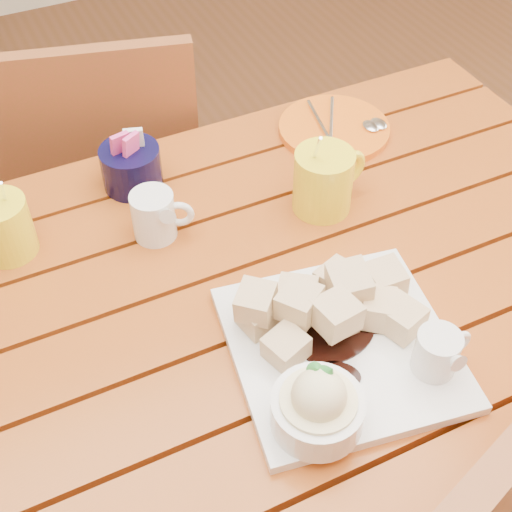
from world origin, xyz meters
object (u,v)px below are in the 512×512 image
coffee_mug_right (325,180)px  orange_saucer (335,128)px  dessert_plate (337,349)px  coffee_mug_left (1,227)px  table (267,338)px  chair_far (98,192)px

coffee_mug_right → orange_saucer: bearing=43.6°
dessert_plate → coffee_mug_left: 0.51m
dessert_plate → coffee_mug_left: (-0.33, 0.38, 0.01)m
table → coffee_mug_right: bearing=38.3°
coffee_mug_right → orange_saucer: size_ratio=0.78×
table → orange_saucer: bearing=46.2°
table → coffee_mug_left: bearing=142.3°
coffee_mug_left → chair_far: bearing=79.1°
orange_saucer → coffee_mug_left: bearing=-175.6°
dessert_plate → coffee_mug_right: coffee_mug_right is taller
coffee_mug_right → orange_saucer: (0.11, 0.16, -0.05)m
table → chair_far: bearing=99.7°
coffee_mug_left → chair_far: (0.21, 0.36, -0.30)m
coffee_mug_right → dessert_plate: bearing=-127.0°
table → chair_far: 0.63m
dessert_plate → coffee_mug_right: size_ratio=2.09×
table → coffee_mug_right: (0.16, 0.12, 0.16)m
coffee_mug_left → orange_saucer: coffee_mug_left is taller
coffee_mug_left → chair_far: size_ratio=0.15×
table → orange_saucer: 0.41m
table → coffee_mug_left: coffee_mug_left is taller
orange_saucer → chair_far: (-0.37, 0.32, -0.26)m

